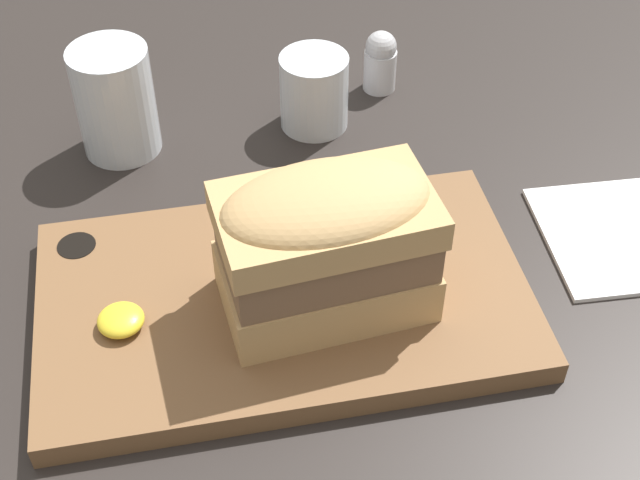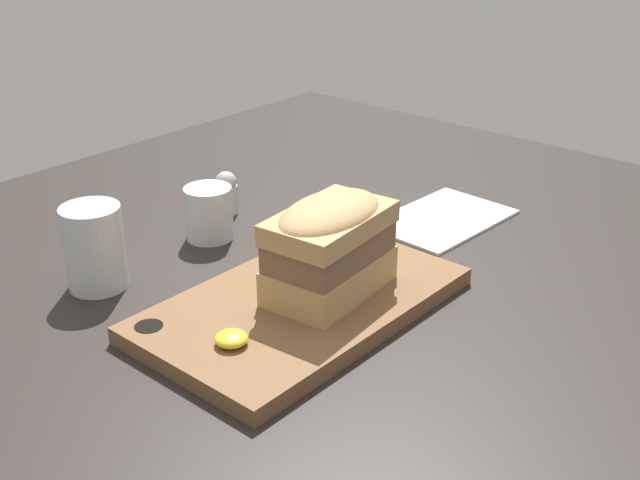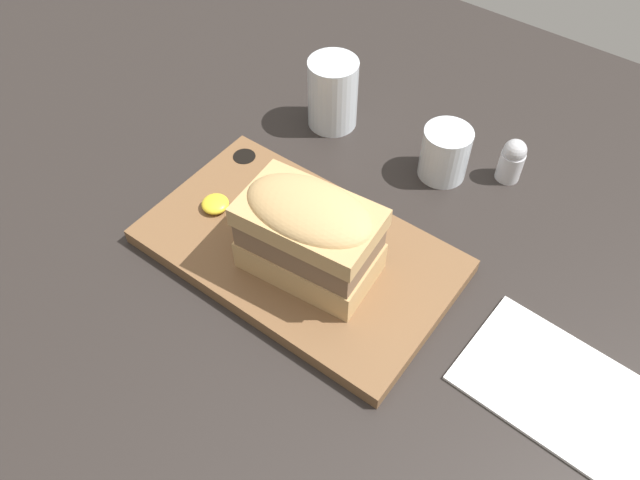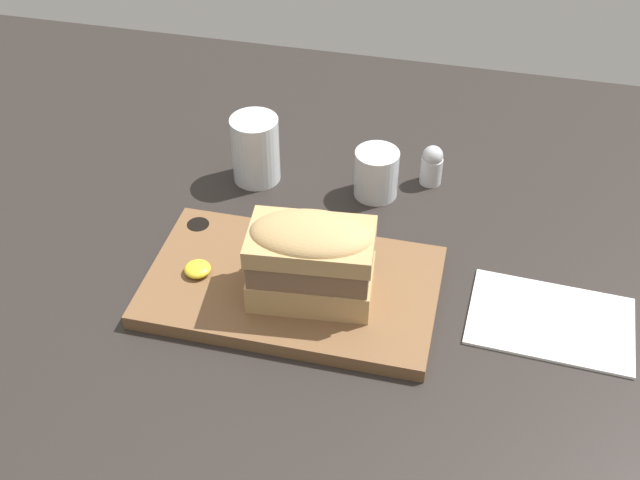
% 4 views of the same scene
% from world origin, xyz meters
% --- Properties ---
extents(dining_table, '(1.47, 1.10, 0.02)m').
position_xyz_m(dining_table, '(0.00, 0.00, 0.01)').
color(dining_table, '#282321').
rests_on(dining_table, ground).
extents(serving_board, '(0.35, 0.21, 0.02)m').
position_xyz_m(serving_board, '(0.03, -0.06, 0.03)').
color(serving_board, brown).
rests_on(serving_board, dining_table).
extents(sandwich, '(0.15, 0.10, 0.11)m').
position_xyz_m(sandwich, '(0.06, -0.07, 0.10)').
color(sandwich, tan).
rests_on(sandwich, serving_board).
extents(mustard_dollop, '(0.03, 0.03, 0.01)m').
position_xyz_m(mustard_dollop, '(-0.09, -0.07, 0.05)').
color(mustard_dollop, yellow).
rests_on(mustard_dollop, serving_board).
extents(water_glass, '(0.07, 0.07, 0.10)m').
position_xyz_m(water_glass, '(-0.08, 0.16, 0.06)').
color(water_glass, silver).
rests_on(water_glass, dining_table).
extents(wine_glass, '(0.06, 0.06, 0.07)m').
position_xyz_m(wine_glass, '(0.09, 0.16, 0.05)').
color(wine_glass, silver).
rests_on(wine_glass, dining_table).
extents(napkin, '(0.20, 0.14, 0.00)m').
position_xyz_m(napkin, '(0.34, -0.04, 0.02)').
color(napkin, white).
rests_on(napkin, dining_table).
extents(salt_shaker, '(0.03, 0.03, 0.06)m').
position_xyz_m(salt_shaker, '(0.16, 0.20, 0.05)').
color(salt_shaker, silver).
rests_on(salt_shaker, dining_table).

